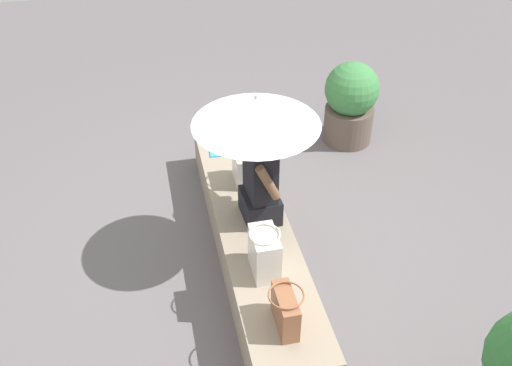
% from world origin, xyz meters
% --- Properties ---
extents(ground_plane, '(14.00, 14.00, 0.00)m').
position_xyz_m(ground_plane, '(0.00, 0.00, 0.00)').
color(ground_plane, '#605B5E').
extents(stone_bench, '(2.92, 0.57, 0.41)m').
position_xyz_m(stone_bench, '(0.00, 0.00, 0.20)').
color(stone_bench, gray).
rests_on(stone_bench, ground).
extents(person_seated, '(0.48, 0.30, 0.90)m').
position_xyz_m(person_seated, '(0.02, -0.07, 0.79)').
color(person_seated, black).
rests_on(person_seated, stone_bench).
extents(parasol, '(0.94, 0.94, 1.13)m').
position_xyz_m(parasol, '(-0.00, -0.04, 1.40)').
color(parasol, '#B7B7BC').
rests_on(parasol, stone_bench).
extents(handbag_black, '(0.32, 0.23, 0.29)m').
position_xyz_m(handbag_black, '(-1.08, 0.01, 0.55)').
color(handbag_black, brown).
rests_on(handbag_black, stone_bench).
extents(tote_bag_canvas, '(0.30, 0.22, 0.37)m').
position_xyz_m(tote_bag_canvas, '(-0.58, 0.03, 0.59)').
color(tote_bag_canvas, silver).
rests_on(tote_bag_canvas, stone_bench).
extents(shoulder_bag_spare, '(0.28, 0.21, 0.31)m').
position_xyz_m(shoulder_bag_spare, '(0.51, -0.04, 0.56)').
color(shoulder_bag_spare, silver).
rests_on(shoulder_bag_spare, stone_bench).
extents(magazine, '(0.30, 0.22, 0.01)m').
position_xyz_m(magazine, '(1.07, 0.08, 0.41)').
color(magazine, '#339ED1').
rests_on(magazine, stone_bench).
extents(planter_far, '(0.57, 0.57, 0.91)m').
position_xyz_m(planter_far, '(1.55, -1.41, 0.47)').
color(planter_far, brown).
rests_on(planter_far, ground).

